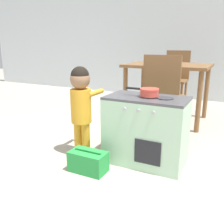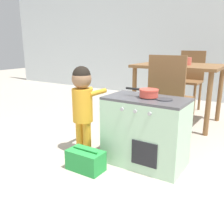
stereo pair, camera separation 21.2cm
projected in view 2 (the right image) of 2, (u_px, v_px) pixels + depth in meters
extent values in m
plane|color=#B2A899|center=(88.00, 212.00, 1.52)|extent=(16.00, 16.00, 0.00)
cube|color=silver|center=(222.00, 24.00, 4.07)|extent=(10.00, 0.06, 2.60)
cube|color=#B2DBB7|center=(145.00, 133.00, 2.07)|extent=(0.66, 0.37, 0.56)
cube|color=#4C4C51|center=(147.00, 99.00, 1.99)|extent=(0.66, 0.37, 0.02)
cylinder|color=#38383D|center=(149.00, 97.00, 1.98)|extent=(0.13, 0.13, 0.01)
cylinder|color=#38383D|center=(164.00, 99.00, 1.91)|extent=(0.13, 0.13, 0.01)
cube|color=black|center=(144.00, 154.00, 1.90)|extent=(0.21, 0.01, 0.19)
cylinder|color=#B2B2B7|center=(122.00, 109.00, 1.92)|extent=(0.03, 0.01, 0.03)
cylinder|color=#B2B2B7|center=(135.00, 111.00, 1.86)|extent=(0.03, 0.01, 0.03)
cylinder|color=#B2B2B7|center=(150.00, 114.00, 1.79)|extent=(0.03, 0.01, 0.03)
cylinder|color=#E04C3D|center=(149.00, 93.00, 1.97)|extent=(0.15, 0.15, 0.06)
cylinder|color=#E04C3D|center=(149.00, 90.00, 1.97)|extent=(0.15, 0.15, 0.01)
cylinder|color=black|center=(133.00, 89.00, 2.04)|extent=(0.13, 0.02, 0.02)
cylinder|color=gold|center=(80.00, 136.00, 2.32)|extent=(0.08, 0.08, 0.31)
cylinder|color=gold|center=(87.00, 138.00, 2.28)|extent=(0.08, 0.08, 0.31)
cylinder|color=gold|center=(82.00, 105.00, 2.22)|extent=(0.18, 0.18, 0.30)
sphere|color=#936B4C|center=(82.00, 79.00, 2.16)|extent=(0.17, 0.17, 0.17)
sphere|color=black|center=(82.00, 75.00, 2.15)|extent=(0.16, 0.16, 0.16)
cylinder|color=gold|center=(83.00, 91.00, 2.33)|extent=(0.04, 0.24, 0.04)
cylinder|color=gold|center=(97.00, 92.00, 2.24)|extent=(0.04, 0.24, 0.04)
cube|color=green|center=(86.00, 160.00, 2.01)|extent=(0.30, 0.17, 0.17)
cylinder|color=green|center=(85.00, 150.00, 1.99)|extent=(0.24, 0.02, 0.02)
cube|color=brown|center=(179.00, 66.00, 3.11)|extent=(1.03, 0.77, 0.03)
cylinder|color=brown|center=(134.00, 95.00, 3.18)|extent=(0.06, 0.06, 0.71)
cylinder|color=brown|center=(208.00, 105.00, 2.70)|extent=(0.06, 0.06, 0.71)
cylinder|color=brown|center=(155.00, 88.00, 3.71)|extent=(0.06, 0.06, 0.71)
cylinder|color=brown|center=(220.00, 95.00, 3.23)|extent=(0.06, 0.06, 0.71)
cube|color=brown|center=(171.00, 99.00, 2.57)|extent=(0.37, 0.37, 0.03)
cube|color=brown|center=(166.00, 78.00, 2.37)|extent=(0.37, 0.02, 0.43)
cylinder|color=brown|center=(150.00, 121.00, 2.58)|extent=(0.04, 0.04, 0.43)
cylinder|color=brown|center=(179.00, 127.00, 2.42)|extent=(0.04, 0.04, 0.43)
cylinder|color=brown|center=(162.00, 115.00, 2.83)|extent=(0.04, 0.04, 0.43)
cylinder|color=brown|center=(189.00, 119.00, 2.67)|extent=(0.04, 0.04, 0.43)
cube|color=brown|center=(188.00, 82.00, 3.71)|extent=(0.37, 0.37, 0.03)
cube|color=brown|center=(192.00, 65.00, 3.79)|extent=(0.37, 0.02, 0.43)
cylinder|color=brown|center=(173.00, 97.00, 3.73)|extent=(0.04, 0.04, 0.43)
cylinder|color=brown|center=(194.00, 100.00, 3.56)|extent=(0.04, 0.04, 0.43)
cylinder|color=brown|center=(180.00, 94.00, 3.97)|extent=(0.04, 0.04, 0.43)
cylinder|color=brown|center=(200.00, 96.00, 3.81)|extent=(0.04, 0.04, 0.43)
cylinder|color=#D15B4C|center=(188.00, 61.00, 2.99)|extent=(0.08, 0.08, 0.09)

